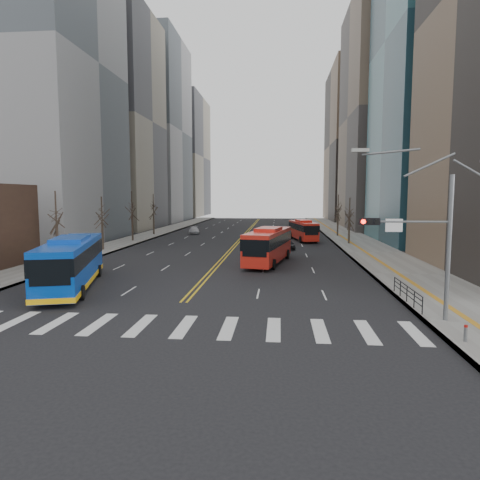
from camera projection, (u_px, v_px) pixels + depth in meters
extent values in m
plane|color=black|center=(162.00, 326.00, 22.70)|extent=(220.00, 220.00, 0.00)
cube|color=gray|center=(353.00, 240.00, 65.65)|extent=(7.00, 130.00, 0.15)
cube|color=gray|center=(138.00, 238.00, 68.78)|extent=(5.00, 130.00, 0.15)
cube|color=silver|center=(15.00, 322.00, 23.46)|extent=(0.70, 4.00, 0.01)
cube|color=silver|center=(56.00, 323.00, 23.24)|extent=(0.70, 4.00, 0.01)
cube|color=silver|center=(98.00, 324.00, 23.02)|extent=(0.70, 4.00, 0.01)
cube|color=silver|center=(141.00, 325.00, 22.81)|extent=(0.70, 4.00, 0.01)
cube|color=silver|center=(184.00, 326.00, 22.59)|extent=(0.70, 4.00, 0.01)
cube|color=silver|center=(228.00, 328.00, 22.37)|extent=(0.70, 4.00, 0.01)
cube|color=silver|center=(274.00, 329.00, 22.15)|extent=(0.70, 4.00, 0.01)
cube|color=silver|center=(320.00, 330.00, 21.94)|extent=(0.70, 4.00, 0.01)
cube|color=silver|center=(367.00, 332.00, 21.72)|extent=(0.70, 4.00, 0.01)
cube|color=silver|center=(415.00, 333.00, 21.50)|extent=(0.70, 4.00, 0.01)
cube|color=gold|center=(244.00, 234.00, 77.19)|extent=(0.15, 100.00, 0.01)
cube|color=gold|center=(246.00, 234.00, 77.15)|extent=(0.15, 100.00, 0.01)
cube|color=gray|center=(26.00, 65.00, 62.49)|extent=(22.00, 24.00, 52.00)
cube|color=gray|center=(101.00, 123.00, 88.65)|extent=(22.00, 22.00, 44.00)
cube|color=gray|center=(146.00, 132.00, 115.09)|extent=(20.00, 26.00, 48.00)
cube|color=#316570|center=(457.00, 39.00, 60.43)|extent=(20.00, 22.00, 58.00)
cube|color=#756251|center=(397.00, 117.00, 87.89)|extent=(20.00, 26.00, 46.00)
cube|color=gray|center=(178.00, 158.00, 147.10)|extent=(18.00, 30.00, 40.00)
cube|color=brown|center=(362.00, 145.00, 119.88)|extent=(18.00, 30.00, 42.00)
cylinder|color=slate|center=(449.00, 250.00, 22.87)|extent=(0.24, 0.24, 8.00)
cylinder|color=slate|center=(407.00, 222.00, 22.92)|extent=(4.50, 0.12, 0.12)
cube|color=black|center=(369.00, 221.00, 23.10)|extent=(1.10, 0.28, 0.38)
cylinder|color=#FF190C|center=(363.00, 222.00, 22.97)|extent=(0.24, 0.08, 0.24)
cylinder|color=black|center=(370.00, 222.00, 22.94)|extent=(0.24, 0.08, 0.24)
cylinder|color=black|center=(377.00, 222.00, 22.91)|extent=(0.24, 0.08, 0.24)
cube|color=white|center=(394.00, 225.00, 23.00)|extent=(0.90, 0.06, 0.70)
cube|color=#999993|center=(360.00, 150.00, 22.76)|extent=(0.90, 0.35, 0.18)
cube|color=black|center=(407.00, 286.00, 27.21)|extent=(0.04, 6.00, 0.04)
cylinder|color=black|center=(422.00, 306.00, 24.29)|extent=(0.06, 0.06, 1.00)
cylinder|color=black|center=(414.00, 300.00, 25.77)|extent=(0.06, 0.06, 1.00)
cylinder|color=black|center=(407.00, 294.00, 27.26)|extent=(0.06, 0.06, 1.00)
cylinder|color=black|center=(400.00, 289.00, 28.74)|extent=(0.06, 0.06, 1.00)
cylinder|color=black|center=(394.00, 284.00, 30.23)|extent=(0.06, 0.06, 1.00)
cylinder|color=slate|center=(466.00, 334.00, 19.80)|extent=(0.16, 0.16, 0.70)
cylinder|color=#B2140F|center=(466.00, 326.00, 19.76)|extent=(0.17, 0.17, 0.10)
cylinder|color=#2F261C|center=(57.00, 245.00, 42.79)|extent=(0.28, 0.28, 3.90)
cylinder|color=#2F261C|center=(103.00, 236.00, 53.70)|extent=(0.28, 0.28, 3.60)
cylinder|color=#2F261C|center=(132.00, 228.00, 64.57)|extent=(0.28, 0.28, 4.00)
cylinder|color=#2F261C|center=(154.00, 224.00, 75.47)|extent=(0.28, 0.28, 3.80)
cylinder|color=#2F261C|center=(349.00, 232.00, 60.66)|extent=(0.28, 0.28, 3.50)
cylinder|color=#2F261C|center=(338.00, 225.00, 72.53)|extent=(0.28, 0.28, 3.75)
cube|color=#0B3EAB|center=(72.00, 262.00, 32.04)|extent=(6.35, 13.51, 3.19)
cube|color=black|center=(71.00, 254.00, 31.98)|extent=(6.42, 13.54, 1.13)
cube|color=#0B3EAB|center=(71.00, 240.00, 31.86)|extent=(3.42, 5.07, 0.40)
cube|color=#F7B40D|center=(72.00, 280.00, 32.18)|extent=(6.42, 13.54, 0.35)
cylinder|color=black|center=(37.00, 294.00, 27.78)|extent=(0.57, 1.04, 1.00)
cylinder|color=black|center=(82.00, 293.00, 28.30)|extent=(0.57, 1.04, 1.00)
cylinder|color=black|center=(65.00, 272.00, 36.07)|extent=(0.57, 1.04, 1.00)
cylinder|color=black|center=(99.00, 271.00, 36.59)|extent=(0.57, 1.04, 1.00)
cube|color=red|center=(269.00, 245.00, 43.65)|extent=(4.79, 11.89, 3.02)
cube|color=black|center=(269.00, 239.00, 43.59)|extent=(4.86, 11.92, 1.08)
cube|color=red|center=(269.00, 229.00, 43.48)|extent=(2.84, 4.39, 0.40)
cylinder|color=black|center=(246.00, 263.00, 40.61)|extent=(0.48, 1.04, 1.00)
cylinder|color=black|center=(274.00, 264.00, 39.88)|extent=(0.48, 1.04, 1.00)
cylinder|color=black|center=(264.00, 253.00, 47.70)|extent=(0.48, 1.04, 1.00)
cylinder|color=black|center=(287.00, 254.00, 46.97)|extent=(0.48, 1.04, 1.00)
cube|color=red|center=(303.00, 230.00, 65.75)|extent=(4.12, 10.29, 2.57)
cube|color=black|center=(303.00, 227.00, 65.69)|extent=(4.19, 10.32, 0.93)
cube|color=red|center=(303.00, 221.00, 65.61)|extent=(2.45, 3.79, 0.40)
cylinder|color=black|center=(301.00, 240.00, 62.58)|extent=(0.48, 1.04, 1.00)
cylinder|color=black|center=(316.00, 239.00, 62.79)|extent=(0.48, 1.04, 1.00)
cylinder|color=black|center=(291.00, 236.00, 68.94)|extent=(0.48, 1.04, 1.00)
cylinder|color=black|center=(305.00, 235.00, 69.15)|extent=(0.48, 1.04, 1.00)
imported|color=silver|center=(61.00, 267.00, 36.72)|extent=(2.11, 4.90, 1.57)
imported|color=black|center=(288.00, 244.00, 55.31)|extent=(2.07, 3.78, 1.22)
imported|color=#A8A8AD|center=(194.00, 230.00, 77.47)|extent=(2.62, 4.72, 1.29)
imported|color=black|center=(300.00, 229.00, 79.85)|extent=(3.51, 5.03, 1.27)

